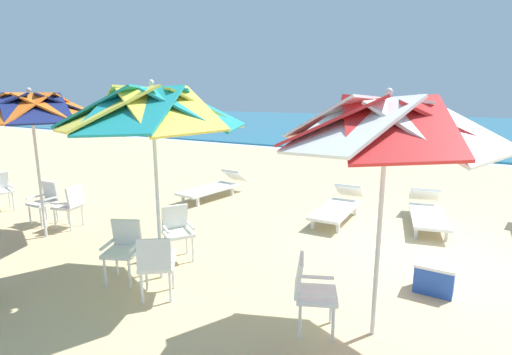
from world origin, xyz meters
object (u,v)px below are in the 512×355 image
at_px(plastic_chair_0, 311,290).
at_px(plastic_chair_2, 156,263).
at_px(plastic_chair_6, 0,189).
at_px(sun_lounger_3, 214,187).
at_px(plastic_chair_5, 45,200).
at_px(plastic_chair_3, 177,229).
at_px(sun_lounger_2, 338,206).
at_px(beach_umbrella_0, 387,125).
at_px(beach_umbrella_2, 31,108).
at_px(plastic_chair_4, 70,204).
at_px(sun_lounger_1, 427,212).
at_px(beach_umbrella_1, 153,110).
at_px(plastic_chair_1, 124,247).
at_px(cooler_box, 434,278).

relative_size(plastic_chair_0, plastic_chair_2, 1.00).
xyz_separation_m(plastic_chair_6, sun_lounger_3, (3.49, 3.46, -0.22)).
height_order(plastic_chair_5, sun_lounger_3, plastic_chair_5).
bearing_deg(plastic_chair_3, sun_lounger_2, 65.40).
bearing_deg(beach_umbrella_0, sun_lounger_3, 143.41).
height_order(plastic_chair_0, sun_lounger_2, plastic_chair_0).
bearing_deg(beach_umbrella_2, plastic_chair_6, 169.38).
xyz_separation_m(plastic_chair_0, plastic_chair_6, (-7.97, 0.63, 0.00)).
bearing_deg(plastic_chair_3, sun_lounger_3, 118.77).
bearing_deg(plastic_chair_4, plastic_chair_2, -17.57).
distance_m(plastic_chair_0, plastic_chair_6, 7.99).
distance_m(sun_lounger_1, sun_lounger_2, 1.77).
bearing_deg(sun_lounger_3, beach_umbrella_2, -103.36).
xyz_separation_m(beach_umbrella_0, plastic_chair_0, (-0.62, -0.30, -1.80)).
xyz_separation_m(beach_umbrella_1, plastic_chair_5, (-3.82, 0.56, -1.91)).
bearing_deg(beach_umbrella_2, plastic_chair_3, 11.59).
bearing_deg(sun_lounger_1, sun_lounger_2, -162.25).
height_order(beach_umbrella_1, sun_lounger_3, beach_umbrella_1).
height_order(plastic_chair_4, sun_lounger_2, plastic_chair_4).
relative_size(plastic_chair_3, sun_lounger_3, 0.39).
bearing_deg(sun_lounger_3, plastic_chair_2, -60.72).
bearing_deg(plastic_chair_5, beach_umbrella_1, -8.35).
distance_m(beach_umbrella_2, sun_lounger_1, 7.75).
height_order(plastic_chair_1, beach_umbrella_2, beach_umbrella_2).
bearing_deg(plastic_chair_3, cooler_box, 14.48).
bearing_deg(sun_lounger_1, plastic_chair_1, -124.77).
bearing_deg(sun_lounger_1, plastic_chair_0, -97.29).
bearing_deg(cooler_box, sun_lounger_3, 156.49).
height_order(plastic_chair_6, cooler_box, plastic_chair_6).
distance_m(beach_umbrella_0, beach_umbrella_1, 2.99).
bearing_deg(plastic_chair_0, sun_lounger_3, 137.59).
bearing_deg(plastic_chair_0, beach_umbrella_2, 178.45).
bearing_deg(sun_lounger_3, cooler_box, -23.51).
bearing_deg(plastic_chair_5, beach_umbrella_2, -32.26).
relative_size(sun_lounger_3, cooler_box, 4.39).
height_order(beach_umbrella_0, cooler_box, beach_umbrella_0).
bearing_deg(sun_lounger_1, plastic_chair_2, -117.20).
height_order(plastic_chair_2, plastic_chair_5, same).
xyz_separation_m(plastic_chair_1, sun_lounger_1, (3.34, 4.82, -0.22)).
height_order(beach_umbrella_1, plastic_chair_2, beach_umbrella_1).
bearing_deg(beach_umbrella_1, sun_lounger_3, 117.80).
distance_m(plastic_chair_0, plastic_chair_3, 2.72).
xyz_separation_m(plastic_chair_4, plastic_chair_6, (-2.52, -0.09, 0.00)).
height_order(sun_lounger_1, sun_lounger_3, same).
bearing_deg(beach_umbrella_0, beach_umbrella_1, -175.59).
relative_size(plastic_chair_3, plastic_chair_5, 1.00).
height_order(beach_umbrella_0, sun_lounger_1, beach_umbrella_0).
relative_size(beach_umbrella_1, plastic_chair_6, 3.23).
distance_m(plastic_chair_3, sun_lounger_2, 3.66).
bearing_deg(sun_lounger_2, plastic_chair_2, -101.07).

